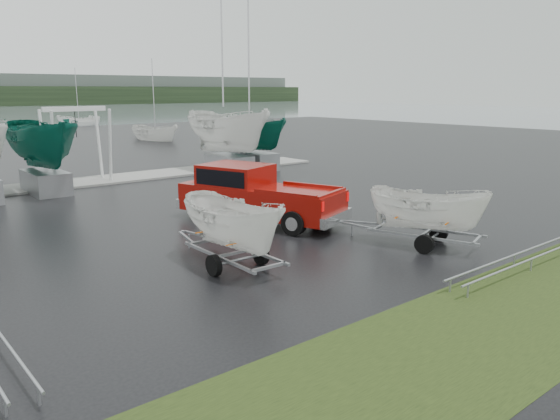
% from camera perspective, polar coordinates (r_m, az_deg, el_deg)
% --- Properties ---
extents(ground_plane, '(120.00, 120.00, 0.00)m').
position_cam_1_polar(ground_plane, '(20.39, -6.20, -1.80)').
color(ground_plane, black).
rests_on(ground_plane, ground).
extents(grass_verge, '(40.00, 40.00, 0.00)m').
position_cam_1_polar(grass_verge, '(13.13, 21.82, -10.85)').
color(grass_verge, black).
rests_on(grass_verge, ground).
extents(dock, '(30.00, 3.00, 0.12)m').
position_cam_1_polar(dock, '(31.86, -19.20, 2.84)').
color(dock, gray).
rests_on(dock, ground).
extents(pickup_truck, '(4.21, 6.86, 2.16)m').
position_cam_1_polar(pickup_truck, '(21.02, -2.86, 1.84)').
color(pickup_truck, maroon).
rests_on(pickup_truck, ground).
extents(trailer_hitched, '(2.29, 3.79, 4.41)m').
position_cam_1_polar(trailer_hitched, '(17.94, 15.36, 3.70)').
color(trailer_hitched, gray).
rests_on(trailer_hitched, ground).
extents(trailer_parked, '(1.79, 3.62, 4.77)m').
position_cam_1_polar(trailer_parked, '(15.13, -4.96, 3.27)').
color(trailer_parked, gray).
rests_on(trailer_parked, ground).
extents(boat_hoist, '(3.30, 2.18, 4.12)m').
position_cam_1_polar(boat_hoist, '(31.37, -20.51, 7.44)').
color(boat_hoist, silver).
rests_on(boat_hoist, ground).
extents(keelboat_1, '(2.57, 3.20, 7.93)m').
position_cam_1_polar(keelboat_1, '(28.89, -23.89, 9.61)').
color(keelboat_1, gray).
rests_on(keelboat_1, ground).
extents(keelboat_2, '(2.80, 3.20, 10.98)m').
position_cam_1_polar(keelboat_2, '(33.29, -5.48, 11.49)').
color(keelboat_2, gray).
rests_on(keelboat_2, ground).
extents(keelboat_3, '(2.20, 3.20, 10.37)m').
position_cam_1_polar(keelboat_3, '(34.83, -2.73, 9.96)').
color(keelboat_3, gray).
rests_on(keelboat_3, ground).
extents(mast_rack_2, '(7.00, 0.56, 0.06)m').
position_cam_1_polar(mast_rack_2, '(17.04, 24.07, -4.49)').
color(mast_rack_2, gray).
rests_on(mast_rack_2, ground).
extents(moored_boat_2, '(2.89, 2.95, 11.39)m').
position_cam_1_polar(moored_boat_2, '(56.91, -12.86, 7.14)').
color(moored_boat_2, silver).
rests_on(moored_boat_2, ground).
extents(moored_boat_3, '(2.66, 2.61, 10.97)m').
position_cam_1_polar(moored_boat_3, '(83.62, -20.24, 8.30)').
color(moored_boat_3, silver).
rests_on(moored_boat_3, ground).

